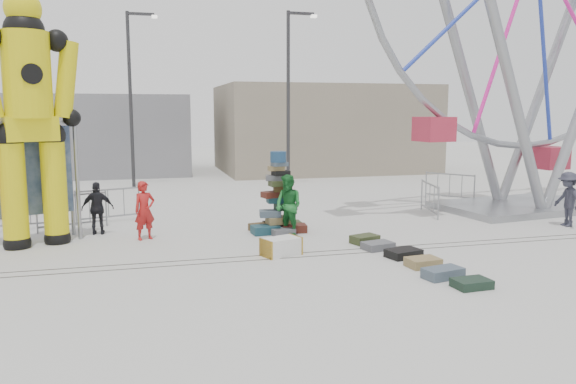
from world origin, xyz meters
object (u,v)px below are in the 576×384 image
object	(u,v)px
barricade_wheel_front	(430,199)
barricade_dummy_a	(11,213)
lamp_post_left	(132,90)
barricade_dummy_b	(73,212)
barricade_dummy_c	(108,205)
crash_test_dummy	(29,110)
pedestrian_red	(145,210)
pedestrian_grey	(568,199)
lamp_post_right	(290,90)
barricade_wheel_back	(449,187)
pedestrian_black	(98,208)
suitcase_tower	(278,210)
pedestrian_green	(288,206)
steamer_trunk	(281,247)

from	to	relation	value
barricade_wheel_front	barricade_dummy_a	bearing A→B (deg)	99.52
lamp_post_left	barricade_dummy_b	size ratio (longest dim) A/B	4.00
barricade_dummy_c	barricade_wheel_front	bearing A→B (deg)	-25.18
barricade_dummy_a	barricade_dummy_c	distance (m)	2.79
lamp_post_left	barricade_wheel_front	bearing A→B (deg)	-45.78
crash_test_dummy	barricade_dummy_a	distance (m)	3.83
pedestrian_red	pedestrian_grey	xyz separation A→B (m)	(12.63, -1.47, 0.03)
lamp_post_right	pedestrian_red	bearing A→B (deg)	-125.41
lamp_post_left	pedestrian_red	distance (m)	12.02
barricade_wheel_back	pedestrian_black	bearing A→B (deg)	-114.06
pedestrian_red	pedestrian_grey	distance (m)	12.71
suitcase_tower	barricade_wheel_back	distance (m)	8.93
pedestrian_green	barricade_dummy_b	bearing A→B (deg)	-144.79
crash_test_dummy	pedestrian_black	bearing A→B (deg)	13.96
barricade_dummy_b	pedestrian_red	size ratio (longest dim) A/B	1.23
lamp_post_left	pedestrian_grey	world-z (taller)	lamp_post_left
pedestrian_grey	steamer_trunk	bearing A→B (deg)	-77.08
barricade_wheel_front	lamp_post_right	bearing A→B (deg)	31.90
barricade_dummy_c	pedestrian_red	distance (m)	3.04
pedestrian_red	pedestrian_green	world-z (taller)	pedestrian_green
barricade_dummy_b	pedestrian_red	world-z (taller)	pedestrian_red
barricade_dummy_c	barricade_wheel_front	distance (m)	10.70
steamer_trunk	pedestrian_grey	distance (m)	9.50
barricade_dummy_b	pedestrian_black	bearing A→B (deg)	-67.63
steamer_trunk	barricade_wheel_front	xyz separation A→B (m)	(6.29, 4.03, 0.33)
lamp_post_left	steamer_trunk	distance (m)	15.13
barricade_wheel_back	pedestrian_black	distance (m)	13.43
barricade_dummy_b	pedestrian_grey	xyz separation A→B (m)	(14.71, -3.37, 0.29)
crash_test_dummy	pedestrian_green	world-z (taller)	crash_test_dummy
barricade_dummy_a	barricade_dummy_b	xyz separation A→B (m)	(1.73, -0.25, 0.00)
barricade_dummy_b	pedestrian_black	xyz separation A→B (m)	(0.78, -0.88, 0.21)
lamp_post_right	barricade_dummy_a	bearing A→B (deg)	-145.28
pedestrian_black	pedestrian_grey	size ratio (longest dim) A/B	0.90
barricade_wheel_back	barricade_dummy_a	bearing A→B (deg)	-120.09
suitcase_tower	crash_test_dummy	xyz separation A→B (m)	(-6.56, -0.03, 2.88)
barricade_dummy_c	pedestrian_black	world-z (taller)	pedestrian_black
barricade_dummy_b	pedestrian_green	bearing A→B (deg)	-41.70
barricade_dummy_c	lamp_post_right	bearing A→B (deg)	22.81
steamer_trunk	pedestrian_red	world-z (taller)	pedestrian_red
suitcase_tower	barricade_dummy_b	size ratio (longest dim) A/B	1.19
barricade_wheel_front	barricade_wheel_back	xyz separation A→B (m)	(2.30, 2.58, 0.00)
lamp_post_right	lamp_post_left	bearing A→B (deg)	164.05
crash_test_dummy	pedestrian_green	distance (m)	7.26
lamp_post_right	barricade_wheel_front	world-z (taller)	lamp_post_right
lamp_post_right	pedestrian_green	size ratio (longest dim) A/B	4.56
lamp_post_left	crash_test_dummy	distance (m)	11.74
barricade_dummy_c	pedestrian_grey	xyz separation A→B (m)	(13.73, -4.29, 0.29)
barricade_dummy_b	barricade_wheel_back	world-z (taller)	same
pedestrian_red	pedestrian_black	distance (m)	1.65
crash_test_dummy	pedestrian_red	bearing A→B (deg)	-20.82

